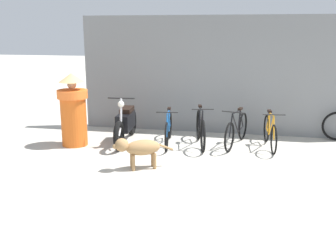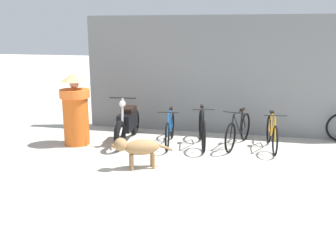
% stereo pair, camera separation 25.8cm
% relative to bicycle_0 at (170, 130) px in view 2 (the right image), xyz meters
% --- Properties ---
extents(ground_plane, '(60.00, 60.00, 0.00)m').
position_rel_bicycle_0_xyz_m(ground_plane, '(1.11, -2.16, -0.34)').
color(ground_plane, '#B7B2A5').
extents(shop_wall_back, '(7.06, 0.20, 2.83)m').
position_rel_bicycle_0_xyz_m(shop_wall_back, '(1.11, 1.33, 1.08)').
color(shop_wall_back, slate).
rests_on(shop_wall_back, ground).
extents(bicycle_0, '(0.46, 1.68, 0.82)m').
position_rel_bicycle_0_xyz_m(bicycle_0, '(0.00, 0.00, 0.00)').
color(bicycle_0, black).
rests_on(bicycle_0, ground).
extents(bicycle_1, '(0.51, 1.66, 0.89)m').
position_rel_bicycle_0_xyz_m(bicycle_1, '(0.71, 0.06, 0.03)').
color(bicycle_1, black).
rests_on(bicycle_1, ground).
extents(bicycle_2, '(0.54, 1.65, 0.83)m').
position_rel_bicycle_0_xyz_m(bicycle_2, '(1.48, 0.22, 0.01)').
color(bicycle_2, black).
rests_on(bicycle_2, ground).
extents(bicycle_3, '(0.46, 1.57, 0.81)m').
position_rel_bicycle_0_xyz_m(bicycle_3, '(2.20, 0.18, 0.00)').
color(bicycle_3, black).
rests_on(bicycle_3, ground).
extents(motorcycle, '(0.58, 1.95, 1.09)m').
position_rel_bicycle_0_xyz_m(motorcycle, '(-0.98, -0.02, 0.10)').
color(motorcycle, black).
rests_on(motorcycle, ground).
extents(stray_dog, '(1.04, 0.62, 0.60)m').
position_rel_bicycle_0_xyz_m(stray_dog, '(-0.22, -1.67, 0.06)').
color(stray_dog, '#997247').
rests_on(stray_dog, ground).
extents(person_in_robes, '(0.90, 0.90, 1.59)m').
position_rel_bicycle_0_xyz_m(person_in_robes, '(-2.02, -0.46, 0.46)').
color(person_in_robes, orange).
rests_on(person_in_robes, ground).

